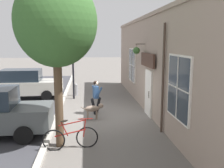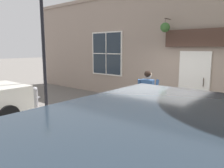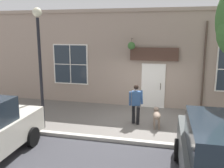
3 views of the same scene
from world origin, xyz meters
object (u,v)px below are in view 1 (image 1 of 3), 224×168
object	(u,v)px
street_tree_by_curb	(55,25)
fire_hydrant	(76,89)
dog_on_leash	(94,109)
leaning_bicycle	(71,137)
parked_car_nearest_curb	(24,84)
street_lamp	(73,50)
pedestrian_walking	(96,94)

from	to	relation	value
street_tree_by_curb	fire_hydrant	size ratio (longest dim) A/B	6.90
fire_hydrant	dog_on_leash	bearing A→B (deg)	100.72
street_tree_by_curb	leaning_bicycle	distance (m)	3.51
dog_on_leash	parked_car_nearest_curb	bearing A→B (deg)	-48.88
leaning_bicycle	street_tree_by_curb	bearing A→B (deg)	-40.18
leaning_bicycle	street_lamp	size ratio (longest dim) A/B	0.40
pedestrian_walking	leaning_bicycle	world-z (taller)	pedestrian_walking
pedestrian_walking	street_tree_by_curb	world-z (taller)	street_tree_by_curb
pedestrian_walking	parked_car_nearest_curb	bearing A→B (deg)	-42.24
pedestrian_walking	dog_on_leash	distance (m)	0.95
dog_on_leash	street_tree_by_curb	xyz separation A→B (m)	(1.22, 2.69, 3.37)
dog_on_leash	fire_hydrant	xyz separation A→B (m)	(0.95, -5.03, -0.08)
leaning_bicycle	parked_car_nearest_curb	distance (m)	8.24
fire_hydrant	street_lamp	bearing A→B (deg)	83.51
pedestrian_walking	parked_car_nearest_curb	distance (m)	5.56
parked_car_nearest_curb	street_lamp	xyz separation A→B (m)	(-2.93, 0.41, 2.02)
dog_on_leash	parked_car_nearest_curb	world-z (taller)	parked_car_nearest_curb
street_tree_by_curb	fire_hydrant	xyz separation A→B (m)	(-0.27, -7.72, -3.45)
leaning_bicycle	fire_hydrant	bearing A→B (deg)	-89.01
pedestrian_walking	fire_hydrant	xyz separation A→B (m)	(1.09, -4.21, -0.54)
street_tree_by_curb	fire_hydrant	distance (m)	8.46
pedestrian_walking	street_lamp	bearing A→B (deg)	-70.35
parked_car_nearest_curb	fire_hydrant	size ratio (longest dim) A/B	5.63
dog_on_leash	street_lamp	world-z (taller)	street_lamp
street_tree_by_curb	pedestrian_walking	bearing A→B (deg)	-111.14
street_tree_by_curb	parked_car_nearest_curb	bearing A→B (deg)	-69.14
parked_car_nearest_curb	street_lamp	world-z (taller)	street_lamp
pedestrian_walking	fire_hydrant	size ratio (longest dim) A/B	2.06
street_lamp	leaning_bicycle	bearing A→B (deg)	91.90
parked_car_nearest_curb	fire_hydrant	distance (m)	3.10
pedestrian_walking	street_tree_by_curb	bearing A→B (deg)	68.86
leaning_bicycle	fire_hydrant	distance (m)	8.06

